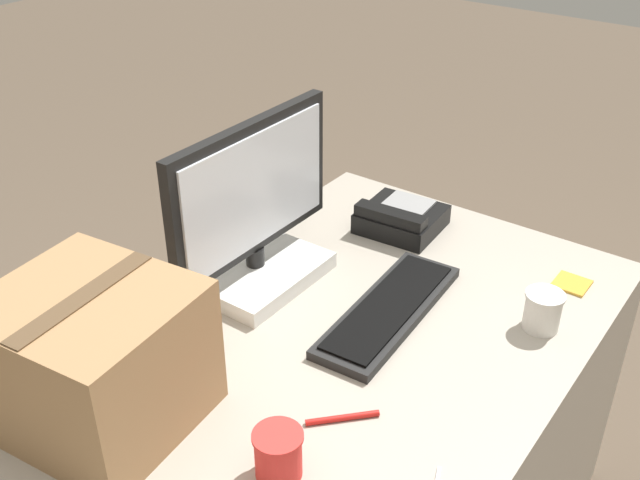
% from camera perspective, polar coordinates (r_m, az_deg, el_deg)
% --- Properties ---
extents(monitor, '(0.50, 0.25, 0.40)m').
position_cam_1_polar(monitor, '(1.72, -5.07, 1.44)').
color(monitor, white).
rests_on(monitor, office_desk).
extents(keyboard, '(0.46, 0.17, 0.03)m').
position_cam_1_polar(keyboard, '(1.67, 5.27, -5.32)').
color(keyboard, black).
rests_on(keyboard, office_desk).
extents(desk_phone, '(0.21, 0.21, 0.08)m').
position_cam_1_polar(desk_phone, '(1.99, 6.15, 1.65)').
color(desk_phone, black).
rests_on(desk_phone, office_desk).
extents(paper_cup_left, '(0.09, 0.09, 0.09)m').
position_cam_1_polar(paper_cup_left, '(1.31, -3.20, -15.98)').
color(paper_cup_left, red).
rests_on(paper_cup_left, office_desk).
extents(paper_cup_right, '(0.08, 0.08, 0.09)m').
position_cam_1_polar(paper_cup_right, '(1.68, 16.61, -5.19)').
color(paper_cup_right, white).
rests_on(paper_cup_right, office_desk).
extents(cardboard_box, '(0.35, 0.37, 0.27)m').
position_cam_1_polar(cardboard_box, '(1.40, -16.80, -8.66)').
color(cardboard_box, '#9E754C').
rests_on(cardboard_box, office_desk).
extents(pen_marker, '(0.11, 0.10, 0.01)m').
position_cam_1_polar(pen_marker, '(1.42, 1.73, -13.39)').
color(pen_marker, red).
rests_on(pen_marker, office_desk).
extents(sticky_note_pad, '(0.08, 0.08, 0.01)m').
position_cam_1_polar(sticky_note_pad, '(1.86, 18.62, -3.17)').
color(sticky_note_pad, gold).
rests_on(sticky_note_pad, office_desk).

